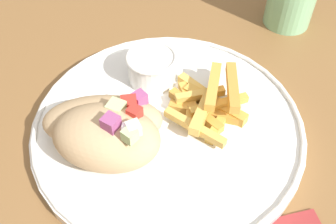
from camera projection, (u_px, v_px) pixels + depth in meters
table at (180, 128)px, 0.55m from camera, size 1.50×1.50×0.76m
plate at (168, 126)px, 0.46m from camera, size 0.32×0.32×0.02m
pita_sandwich_near at (107, 137)px, 0.41m from camera, size 0.14×0.13×0.07m
pita_sandwich_far at (104, 121)px, 0.43m from camera, size 0.15×0.11×0.06m
fries_pile at (208, 104)px, 0.46m from camera, size 0.11×0.13×0.04m
sauce_ramekin at (152, 66)px, 0.49m from camera, size 0.06×0.06×0.04m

